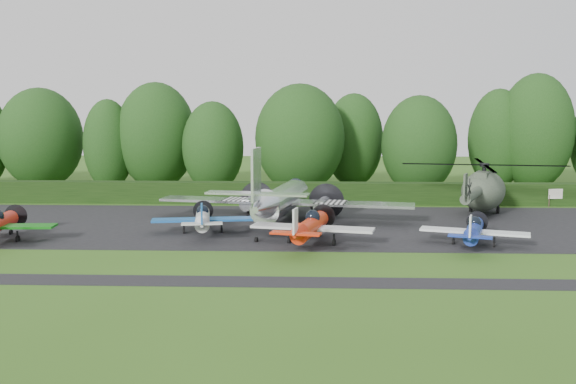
{
  "coord_description": "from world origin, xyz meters",
  "views": [
    {
      "loc": [
        6.2,
        -37.71,
        8.83
      ],
      "look_at": [
        4.36,
        10.3,
        2.5
      ],
      "focal_mm": 40.0,
      "sensor_mm": 36.0,
      "label": 1
    }
  ],
  "objects_px": {
    "light_plane_orange": "(310,226)",
    "helicopter": "(484,187)",
    "light_plane_blue": "(474,230)",
    "light_plane_white": "(203,218)",
    "sign_board": "(563,195)",
    "transport_plane": "(282,200)"
  },
  "relations": [
    {
      "from": "light_plane_blue",
      "to": "sign_board",
      "type": "distance_m",
      "value": 21.36
    },
    {
      "from": "light_plane_blue",
      "to": "helicopter",
      "type": "height_order",
      "value": "helicopter"
    },
    {
      "from": "light_plane_orange",
      "to": "light_plane_blue",
      "type": "height_order",
      "value": "light_plane_orange"
    },
    {
      "from": "light_plane_orange",
      "to": "light_plane_white",
      "type": "bearing_deg",
      "value": 142.25
    },
    {
      "from": "light_plane_orange",
      "to": "light_plane_blue",
      "type": "bearing_deg",
      "value": -12.61
    },
    {
      "from": "light_plane_orange",
      "to": "helicopter",
      "type": "relative_size",
      "value": 0.54
    },
    {
      "from": "light_plane_white",
      "to": "sign_board",
      "type": "height_order",
      "value": "light_plane_white"
    },
    {
      "from": "transport_plane",
      "to": "helicopter",
      "type": "distance_m",
      "value": 17.12
    },
    {
      "from": "light_plane_white",
      "to": "light_plane_orange",
      "type": "xyz_separation_m",
      "value": [
        7.56,
        -3.53,
        0.14
      ]
    },
    {
      "from": "helicopter",
      "to": "light_plane_white",
      "type": "bearing_deg",
      "value": 179.23
    },
    {
      "from": "light_plane_orange",
      "to": "sign_board",
      "type": "height_order",
      "value": "light_plane_orange"
    },
    {
      "from": "light_plane_blue",
      "to": "sign_board",
      "type": "relative_size",
      "value": 2.5
    },
    {
      "from": "light_plane_blue",
      "to": "light_plane_white",
      "type": "bearing_deg",
      "value": 151.28
    },
    {
      "from": "helicopter",
      "to": "sign_board",
      "type": "height_order",
      "value": "helicopter"
    },
    {
      "from": "light_plane_blue",
      "to": "sign_board",
      "type": "bearing_deg",
      "value": 37.16
    },
    {
      "from": "transport_plane",
      "to": "helicopter",
      "type": "bearing_deg",
      "value": 5.12
    },
    {
      "from": "helicopter",
      "to": "light_plane_orange",
      "type": "bearing_deg",
      "value": -161.92
    },
    {
      "from": "sign_board",
      "to": "light_plane_blue",
      "type": "bearing_deg",
      "value": -115.31
    },
    {
      "from": "light_plane_white",
      "to": "helicopter",
      "type": "distance_m",
      "value": 23.69
    },
    {
      "from": "light_plane_orange",
      "to": "transport_plane",
      "type": "bearing_deg",
      "value": 92.55
    },
    {
      "from": "light_plane_white",
      "to": "sign_board",
      "type": "distance_m",
      "value": 33.32
    },
    {
      "from": "transport_plane",
      "to": "light_plane_orange",
      "type": "distance_m",
      "value": 8.46
    }
  ]
}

